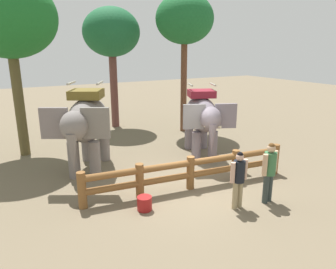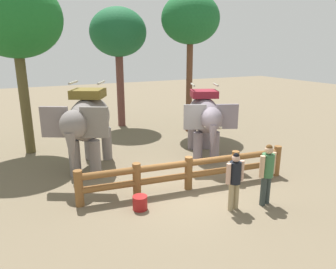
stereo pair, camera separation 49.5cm
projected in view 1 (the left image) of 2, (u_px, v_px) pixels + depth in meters
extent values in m
plane|color=#6D5F49|center=(189.00, 187.00, 9.85)|extent=(60.00, 60.00, 0.00)
cylinder|color=brown|center=(82.00, 190.00, 8.46)|extent=(0.24, 0.24, 1.05)
cylinder|color=brown|center=(140.00, 181.00, 9.06)|extent=(0.24, 0.24, 1.05)
cylinder|color=brown|center=(190.00, 173.00, 9.65)|extent=(0.24, 0.24, 1.05)
cylinder|color=brown|center=(235.00, 165.00, 10.24)|extent=(0.24, 0.24, 1.05)
cylinder|color=brown|center=(275.00, 159.00, 10.84)|extent=(0.24, 0.24, 1.05)
cylinder|color=brown|center=(190.00, 175.00, 9.67)|extent=(6.53, 0.97, 0.20)
cylinder|color=brown|center=(191.00, 163.00, 9.56)|extent=(6.53, 0.97, 0.20)
cylinder|color=slate|center=(95.00, 160.00, 10.45)|extent=(0.38, 0.38, 1.27)
cylinder|color=slate|center=(74.00, 160.00, 10.44)|extent=(0.38, 0.38, 1.27)
cylinder|color=slate|center=(105.00, 144.00, 12.10)|extent=(0.38, 0.38, 1.27)
cylinder|color=slate|center=(87.00, 144.00, 12.10)|extent=(0.38, 0.38, 1.27)
ellipsoid|color=slate|center=(88.00, 119.00, 10.95)|extent=(2.48, 3.12, 1.48)
ellipsoid|color=slate|center=(74.00, 126.00, 9.27)|extent=(1.17, 1.22, 0.91)
cube|color=slate|center=(96.00, 123.00, 9.38)|extent=(0.81, 0.52, 0.95)
cube|color=slate|center=(54.00, 123.00, 9.37)|extent=(0.81, 0.52, 0.95)
cone|color=slate|center=(73.00, 153.00, 9.15)|extent=(0.34, 0.34, 1.17)
cube|color=brown|center=(86.00, 94.00, 10.71)|extent=(1.40, 1.35, 0.30)
cylinder|color=#A59E8C|center=(100.00, 83.00, 10.61)|extent=(0.47, 0.79, 0.07)
cylinder|color=#A59E8C|center=(71.00, 83.00, 10.61)|extent=(0.47, 0.79, 0.07)
cylinder|color=slate|center=(213.00, 146.00, 12.06)|extent=(0.35, 0.35, 1.18)
cylinder|color=slate|center=(196.00, 146.00, 11.99)|extent=(0.35, 0.35, 1.18)
cylinder|color=slate|center=(203.00, 135.00, 13.58)|extent=(0.35, 0.35, 1.18)
cylinder|color=slate|center=(189.00, 135.00, 13.51)|extent=(0.35, 0.35, 1.18)
ellipsoid|color=slate|center=(201.00, 114.00, 12.49)|extent=(2.08, 2.89, 1.37)
ellipsoid|color=slate|center=(211.00, 118.00, 10.95)|extent=(1.03, 1.10, 0.84)
cube|color=slate|center=(226.00, 116.00, 11.10)|extent=(0.77, 0.40, 0.88)
cube|color=slate|center=(194.00, 117.00, 10.97)|extent=(0.77, 0.40, 0.88)
cone|color=slate|center=(212.00, 139.00, 10.83)|extent=(0.31, 0.31, 1.08)
cone|color=beige|center=(216.00, 126.00, 10.82)|extent=(0.36, 0.22, 0.15)
cone|color=beige|center=(208.00, 127.00, 10.78)|extent=(0.36, 0.22, 0.15)
cube|color=maroon|center=(201.00, 94.00, 12.27)|extent=(1.26, 1.19, 0.27)
cylinder|color=#A59E8C|center=(213.00, 84.00, 12.22)|extent=(0.36, 0.76, 0.07)
cylinder|color=#A59E8C|center=(190.00, 85.00, 12.12)|extent=(0.36, 0.76, 0.07)
cylinder|color=#998761|center=(240.00, 194.00, 8.55)|extent=(0.15, 0.15, 0.78)
cylinder|color=#998761|center=(235.00, 196.00, 8.46)|extent=(0.15, 0.15, 0.78)
cylinder|color=black|center=(239.00, 171.00, 8.32)|extent=(0.33, 0.33, 0.60)
cylinder|color=tan|center=(245.00, 169.00, 8.43)|extent=(0.13, 0.13, 0.57)
cylinder|color=tan|center=(233.00, 173.00, 8.20)|extent=(0.13, 0.13, 0.57)
sphere|color=tan|center=(240.00, 157.00, 8.21)|extent=(0.21, 0.21, 0.21)
sphere|color=black|center=(240.00, 155.00, 8.19)|extent=(0.17, 0.17, 0.17)
cylinder|color=#2D3736|center=(269.00, 187.00, 8.89)|extent=(0.16, 0.16, 0.84)
cylinder|color=#2D3736|center=(266.00, 189.00, 8.77)|extent=(0.16, 0.16, 0.84)
cylinder|color=#34683D|center=(270.00, 164.00, 8.63)|extent=(0.40, 0.40, 0.64)
cylinder|color=tan|center=(275.00, 161.00, 8.78)|extent=(0.14, 0.14, 0.61)
cylinder|color=tan|center=(265.00, 165.00, 8.48)|extent=(0.14, 0.14, 0.61)
sphere|color=tan|center=(271.00, 148.00, 8.51)|extent=(0.23, 0.23, 0.23)
sphere|color=#593819|center=(272.00, 146.00, 8.50)|extent=(0.18, 0.18, 0.18)
cylinder|color=brown|center=(114.00, 88.00, 16.94)|extent=(0.41, 0.41, 4.22)
ellipsoid|color=#1B5B32|center=(111.00, 32.00, 16.15)|extent=(2.96, 2.96, 2.52)
cylinder|color=brown|center=(184.00, 85.00, 15.92)|extent=(0.31, 0.31, 4.82)
ellipsoid|color=#1A602C|center=(185.00, 19.00, 15.06)|extent=(2.83, 2.83, 2.40)
cylinder|color=brown|center=(19.00, 102.00, 12.32)|extent=(0.39, 0.39, 4.37)
ellipsoid|color=#1B6626|center=(8.00, 17.00, 11.47)|extent=(3.54, 3.54, 3.01)
cylinder|color=maroon|center=(145.00, 203.00, 8.44)|extent=(0.40, 0.40, 0.39)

